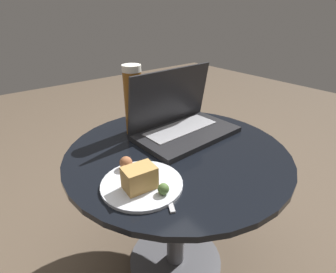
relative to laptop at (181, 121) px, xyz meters
name	(u,v)px	position (x,y,z in m)	size (l,w,h in m)	color
ground_plane	(175,260)	(-0.09, -0.09, -0.57)	(6.00, 6.00, 0.00)	brown
table	(177,183)	(-0.09, -0.09, -0.18)	(0.72, 0.72, 0.53)	#515156
laptop	(181,121)	(0.00, 0.00, 0.00)	(0.36, 0.23, 0.23)	#232326
beer_glass	(133,100)	(-0.13, 0.11, 0.08)	(0.06, 0.06, 0.25)	brown
snack_plate	(141,181)	(-0.29, -0.17, -0.03)	(0.21, 0.21, 0.07)	silver
fork	(165,187)	(-0.25, -0.22, -0.05)	(0.09, 0.15, 0.00)	#B2B2B7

